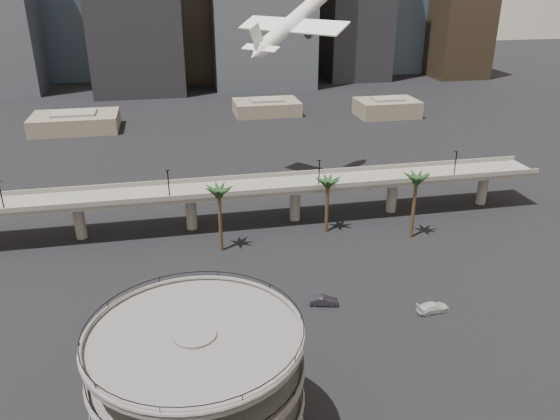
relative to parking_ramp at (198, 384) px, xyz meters
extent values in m
plane|color=black|center=(13.00, 4.00, -9.84)|extent=(700.00, 700.00, 0.00)
cylinder|color=#52504D|center=(0.00, 0.00, -1.84)|extent=(4.40, 4.40, 16.50)
torus|color=black|center=(0.00, 0.00, -4.79)|extent=(21.80, 21.80, 0.10)
cylinder|color=#52504D|center=(0.00, 0.00, -2.06)|extent=(22.00, 22.00, 0.45)
torus|color=#52504D|center=(0.00, 0.00, -1.59)|extent=(22.20, 22.20, 0.50)
torus|color=black|center=(0.00, 0.00, -0.79)|extent=(21.80, 21.80, 0.10)
cylinder|color=#52504D|center=(0.00, 0.00, 1.94)|extent=(22.00, 22.00, 0.45)
torus|color=#52504D|center=(0.00, 0.00, 2.41)|extent=(22.20, 22.20, 0.50)
torus|color=black|center=(0.00, 0.00, 3.21)|extent=(21.80, 21.80, 0.10)
cylinder|color=#52504D|center=(0.00, 0.00, 5.94)|extent=(22.00, 22.00, 0.45)
torus|color=#52504D|center=(0.00, 0.00, 6.41)|extent=(22.20, 22.20, 0.50)
torus|color=black|center=(0.00, 0.00, 7.21)|extent=(21.80, 21.80, 0.10)
cube|color=slate|center=(13.00, 59.00, -1.84)|extent=(130.00, 9.00, 0.90)
cube|color=slate|center=(13.00, 54.50, -0.94)|extent=(130.00, 0.30, 1.00)
cube|color=slate|center=(13.00, 63.50, -0.94)|extent=(130.00, 0.30, 1.00)
cylinder|color=slate|center=(-20.00, 59.00, -6.04)|extent=(2.20, 2.20, 8.00)
cylinder|color=slate|center=(2.00, 59.00, -6.04)|extent=(2.20, 2.20, 8.00)
cylinder|color=slate|center=(24.00, 59.00, -6.04)|extent=(2.20, 2.20, 8.00)
cylinder|color=slate|center=(46.00, 59.00, -6.04)|extent=(2.20, 2.20, 8.00)
cylinder|color=slate|center=(68.00, 59.00, -6.04)|extent=(2.20, 2.20, 8.00)
cylinder|color=black|center=(-32.00, 55.00, 1.66)|extent=(0.24, 0.24, 6.00)
cylinder|color=black|center=(-2.00, 55.00, 1.66)|extent=(0.24, 0.24, 6.00)
cylinder|color=black|center=(28.00, 55.00, 1.66)|extent=(0.24, 0.24, 6.00)
cylinder|color=black|center=(58.00, 55.00, 1.66)|extent=(0.24, 0.24, 6.00)
cylinder|color=#422E1C|center=(7.00, 48.00, -3.76)|extent=(0.70, 0.70, 12.15)
ellipsoid|color=#183116|center=(7.00, 48.00, 2.71)|extent=(4.40, 4.40, 2.00)
cylinder|color=#422E1C|center=(29.00, 52.00, -4.44)|extent=(0.70, 0.70, 10.80)
ellipsoid|color=#183116|center=(29.00, 52.00, 1.36)|extent=(4.40, 4.40, 2.00)
cylinder|color=#422E1C|center=(45.00, 46.00, -3.54)|extent=(0.70, 0.70, 12.60)
ellipsoid|color=#183116|center=(45.00, 46.00, 3.16)|extent=(4.40, 4.40, 2.00)
cube|color=#645B4A|center=(-32.00, 144.00, -7.09)|extent=(28.00, 18.00, 5.50)
cube|color=slate|center=(-32.00, 144.00, -3.94)|extent=(14.00, 9.00, 0.80)
cube|color=#645B4A|center=(35.00, 154.00, -7.34)|extent=(24.00, 16.00, 5.00)
cube|color=slate|center=(35.00, 154.00, -4.44)|extent=(12.00, 8.00, 0.80)
cube|color=#645B4A|center=(78.00, 142.00, -6.84)|extent=(22.00, 15.00, 6.00)
cube|color=slate|center=(78.00, 142.00, -3.44)|extent=(11.00, 7.50, 0.80)
cube|color=#384657|center=(-42.00, 249.00, 15.16)|extent=(30.00, 30.00, 49.99)
cube|color=#7E6B57|center=(68.00, 244.00, 12.03)|extent=(24.00, 24.00, 43.74)
cube|color=black|center=(143.00, 214.00, 20.37)|extent=(26.00, 26.00, 60.40)
cube|color=#7E6B57|center=(31.00, 264.00, 9.95)|extent=(22.00, 22.00, 39.57)
cylinder|color=silver|center=(27.47, 77.57, 29.36)|extent=(20.65, 17.96, 13.20)
cone|color=silver|center=(17.75, 69.46, 23.68)|extent=(4.93, 4.78, 3.90)
cube|color=silver|center=(27.02, 77.19, 28.51)|extent=(21.37, 24.12, 2.67)
cube|color=silver|center=(18.89, 70.42, 24.74)|extent=(7.31, 8.19, 1.08)
cube|color=silver|center=(18.10, 69.76, 27.03)|extent=(3.76, 3.20, 5.67)
cylinder|color=#29292F|center=(24.57, 81.56, 27.54)|extent=(4.35, 4.04, 3.17)
cylinder|color=#29292F|center=(30.88, 73.99, 27.54)|extent=(4.35, 4.04, 3.17)
imported|color=#BC1A3A|center=(12.39, 17.56, -9.17)|extent=(4.13, 2.33, 1.33)
imported|color=black|center=(21.14, 25.92, -9.08)|extent=(4.86, 2.61, 1.52)
imported|color=beige|center=(37.40, 20.68, -9.07)|extent=(5.47, 2.69, 1.53)
camera|label=1|loc=(-0.62, -45.36, 39.33)|focal=35.00mm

